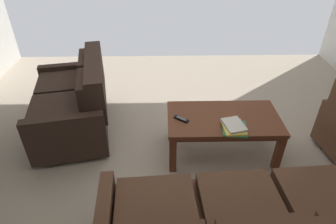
% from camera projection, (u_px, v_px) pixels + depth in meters
% --- Properties ---
extents(ground_plane, '(5.67, 5.29, 0.01)m').
position_uv_depth(ground_plane, '(178.00, 153.00, 3.22)').
color(ground_plane, tan).
extents(loveseat_near, '(1.03, 1.44, 0.89)m').
position_uv_depth(loveseat_near, '(75.00, 102.00, 3.38)').
color(loveseat_near, black).
rests_on(loveseat_near, ground).
extents(coffee_table, '(1.15, 0.63, 0.47)m').
position_uv_depth(coffee_table, '(223.00, 123.00, 3.00)').
color(coffee_table, brown).
rests_on(coffee_table, ground).
extents(book_stack, '(0.26, 0.29, 0.06)m').
position_uv_depth(book_stack, '(234.00, 127.00, 2.78)').
color(book_stack, '#337F51').
rests_on(book_stack, coffee_table).
extents(tv_remote, '(0.15, 0.13, 0.02)m').
position_uv_depth(tv_remote, '(181.00, 119.00, 2.92)').
color(tv_remote, black).
rests_on(tv_remote, coffee_table).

